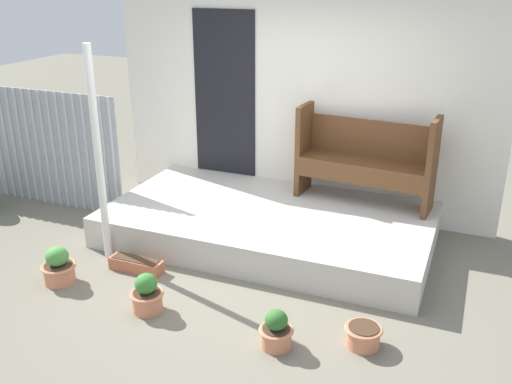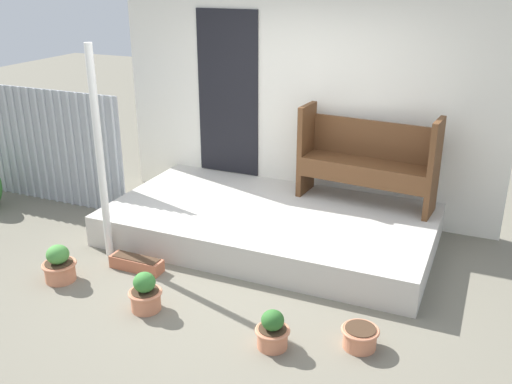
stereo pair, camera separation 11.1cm
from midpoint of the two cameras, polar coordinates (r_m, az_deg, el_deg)
The scene contains 11 objects.
ground_plane at distance 5.54m, azimuth -1.41°, elevation -8.68°, with size 24.00×24.00×0.00m, color #706B5B.
porch_slab at distance 6.25m, azimuth 1.93°, elevation -3.26°, with size 3.46×1.90×0.34m.
house_wall at distance 6.77m, azimuth 4.82°, elevation 8.77°, with size 4.66×0.08×2.60m.
fence_corrugated at distance 7.83m, azimuth -22.14°, elevation 4.61°, with size 3.11×0.05×1.44m.
support_post at distance 5.75m, azimuth -14.82°, elevation 3.51°, with size 0.08×0.08×2.16m.
bench at distance 6.35m, azimuth 11.60°, elevation 3.49°, with size 1.52×0.53×1.04m.
flower_pot_left at distance 5.74m, azimuth -18.56°, elevation -6.96°, with size 0.33×0.33×0.36m.
flower_pot_middle at distance 5.09m, azimuth -10.39°, elevation -9.98°, with size 0.30×0.30×0.36m.
flower_pot_right at distance 4.58m, azimuth 2.38°, elevation -13.76°, with size 0.28×0.28×0.33m.
flower_pot_far_right at distance 4.68m, azimuth 11.04°, elevation -13.99°, with size 0.30×0.30×0.17m.
planter_box_rect at distance 5.78m, azimuth -11.31°, elevation -7.02°, with size 0.55×0.16×0.13m.
Camera 2 is at (2.09, -4.32, 2.78)m, focal length 40.00 mm.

